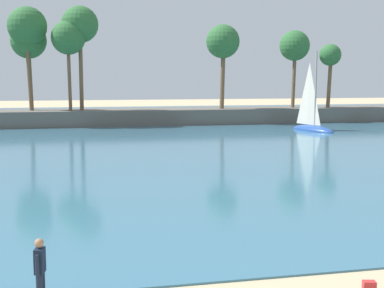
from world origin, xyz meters
name	(u,v)px	position (x,y,z in m)	size (l,w,h in m)	color
sea	(92,129)	(0.00, 51.82, 0.03)	(220.00, 88.36, 0.06)	#386B84
palm_headland	(98,95)	(0.95, 55.99, 3.44)	(116.45, 6.13, 13.18)	#605B54
person_at_waterline	(40,271)	(-2.62, 7.04, 0.89)	(0.26, 0.54, 1.67)	#141E33
sailboat_near_shore	(312,123)	(21.66, 44.61, 0.83)	(3.23, 6.15, 8.55)	#234793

